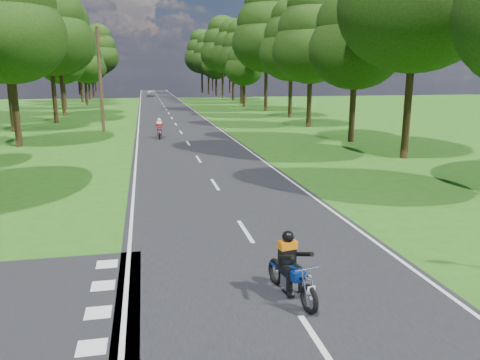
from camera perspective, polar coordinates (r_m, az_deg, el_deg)
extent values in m
plane|color=#2C5914|center=(11.95, 2.72, -9.43)|extent=(160.00, 160.00, 0.00)
cube|color=black|center=(60.94, -8.99, 8.49)|extent=(7.00, 140.00, 0.02)
cube|color=silver|center=(8.54, 9.69, -19.21)|extent=(0.12, 2.00, 0.01)
cube|color=silver|center=(13.77, 0.67, -6.24)|extent=(0.12, 2.00, 0.01)
cube|color=silver|center=(19.44, -3.06, -0.54)|extent=(0.12, 2.00, 0.01)
cube|color=silver|center=(25.27, -5.08, 2.56)|extent=(0.12, 2.00, 0.01)
cube|color=silver|center=(31.16, -6.35, 4.49)|extent=(0.12, 2.00, 0.01)
cube|color=silver|center=(37.09, -7.21, 5.81)|extent=(0.12, 2.00, 0.01)
cube|color=silver|center=(43.04, -7.84, 6.76)|extent=(0.12, 2.00, 0.01)
cube|color=silver|center=(49.00, -8.32, 7.48)|extent=(0.12, 2.00, 0.01)
cube|color=silver|center=(54.96, -8.69, 8.05)|extent=(0.12, 2.00, 0.01)
cube|color=silver|center=(60.94, -8.99, 8.50)|extent=(0.12, 2.00, 0.01)
cube|color=silver|center=(66.92, -9.24, 8.87)|extent=(0.12, 2.00, 0.01)
cube|color=silver|center=(72.90, -9.45, 9.18)|extent=(0.12, 2.00, 0.01)
cube|color=silver|center=(78.89, -9.63, 9.44)|extent=(0.12, 2.00, 0.01)
cube|color=silver|center=(84.87, -9.78, 9.67)|extent=(0.12, 2.00, 0.01)
cube|color=silver|center=(90.86, -9.91, 9.87)|extent=(0.12, 2.00, 0.01)
cube|color=silver|center=(96.85, -10.03, 10.04)|extent=(0.12, 2.00, 0.01)
cube|color=silver|center=(102.85, -10.13, 10.19)|extent=(0.12, 2.00, 0.01)
cube|color=silver|center=(108.84, -10.22, 10.33)|extent=(0.12, 2.00, 0.01)
cube|color=silver|center=(114.83, -10.31, 10.45)|extent=(0.12, 2.00, 0.01)
cube|color=silver|center=(120.82, -10.38, 10.56)|extent=(0.12, 2.00, 0.01)
cube|color=silver|center=(126.82, -10.45, 10.65)|extent=(0.12, 2.00, 0.01)
cube|color=silver|center=(60.88, -12.13, 8.37)|extent=(0.10, 140.00, 0.01)
cube|color=silver|center=(61.18, -5.87, 8.60)|extent=(0.10, 140.00, 0.01)
cube|color=silver|center=(8.74, -17.63, -18.87)|extent=(0.50, 0.50, 0.01)
cube|color=silver|center=(9.78, -16.91, -15.20)|extent=(0.50, 0.50, 0.01)
cube|color=silver|center=(10.85, -16.35, -12.25)|extent=(0.50, 0.50, 0.01)
cube|color=silver|center=(11.95, -15.90, -9.83)|extent=(0.50, 0.50, 0.01)
cylinder|color=black|center=(32.53, -25.60, 7.10)|extent=(0.40, 0.40, 3.91)
ellipsoid|color=#16330B|center=(32.50, -26.45, 15.56)|extent=(6.85, 6.85, 5.82)
ellipsoid|color=#16330B|center=(32.69, -26.80, 18.88)|extent=(5.87, 5.87, 4.99)
cylinder|color=black|center=(41.26, -26.05, 7.94)|extent=(0.40, 0.40, 3.79)
ellipsoid|color=#16330B|center=(41.22, -26.70, 14.40)|extent=(6.64, 6.64, 5.64)
ellipsoid|color=#16330B|center=(41.35, -26.97, 16.95)|extent=(5.69, 5.69, 4.84)
cylinder|color=black|center=(47.06, -21.66, 9.11)|extent=(0.40, 0.40, 4.32)
ellipsoid|color=#16330B|center=(47.10, -22.22, 15.56)|extent=(7.56, 7.56, 6.42)
ellipsoid|color=#16330B|center=(47.27, -22.44, 18.10)|extent=(6.48, 6.48, 5.51)
cylinder|color=black|center=(54.52, -20.78, 9.62)|extent=(0.40, 0.40, 4.40)
ellipsoid|color=#16330B|center=(54.56, -21.25, 15.30)|extent=(7.71, 7.71, 6.55)
ellipsoid|color=#16330B|center=(54.72, -21.44, 17.54)|extent=(6.60, 6.60, 5.61)
ellipsoid|color=#16330B|center=(54.97, -21.64, 19.76)|extent=(4.95, 4.95, 4.21)
cylinder|color=black|center=(64.31, -20.61, 9.48)|extent=(0.40, 0.40, 3.20)
ellipsoid|color=#16330B|center=(64.26, -20.90, 12.98)|extent=(5.60, 5.60, 4.76)
ellipsoid|color=#16330B|center=(64.30, -21.01, 14.36)|extent=(4.80, 4.80, 4.08)
ellipsoid|color=#16330B|center=(64.38, -21.13, 15.75)|extent=(3.60, 3.60, 3.06)
cylinder|color=black|center=(71.37, -18.22, 9.92)|extent=(0.40, 0.40, 3.22)
ellipsoid|color=#16330B|center=(71.32, -18.45, 13.10)|extent=(5.64, 5.64, 4.79)
ellipsoid|color=#16330B|center=(71.36, -18.54, 14.35)|extent=(4.83, 4.83, 4.11)
ellipsoid|color=#16330B|center=(71.44, -18.63, 15.61)|extent=(3.62, 3.62, 3.08)
cylinder|color=black|center=(79.25, -18.73, 10.26)|extent=(0.40, 0.40, 3.61)
ellipsoid|color=#16330B|center=(79.22, -18.97, 13.46)|extent=(6.31, 6.31, 5.37)
ellipsoid|color=#16330B|center=(79.28, -19.07, 14.73)|extent=(5.41, 5.41, 4.60)
ellipsoid|color=#16330B|center=(79.37, -19.16, 16.00)|extent=(4.06, 4.06, 3.45)
cylinder|color=black|center=(86.99, -17.86, 10.18)|extent=(0.40, 0.40, 2.67)
ellipsoid|color=#16330B|center=(86.94, -18.01, 12.34)|extent=(4.67, 4.67, 3.97)
ellipsoid|color=#16330B|center=(86.95, -18.07, 13.20)|extent=(4.00, 4.00, 3.40)
ellipsoid|color=#16330B|center=(86.98, -18.13, 14.05)|extent=(3.00, 3.00, 2.55)
cylinder|color=black|center=(96.12, -17.44, 10.54)|extent=(0.40, 0.40, 3.09)
ellipsoid|color=#16330B|center=(96.08, -17.60, 12.80)|extent=(5.40, 5.40, 4.59)
ellipsoid|color=#16330B|center=(96.10, -17.66, 13.69)|extent=(4.63, 4.63, 3.93)
ellipsoid|color=#16330B|center=(96.15, -17.72, 14.59)|extent=(3.47, 3.47, 2.95)
cylinder|color=black|center=(102.50, -16.58, 11.10)|extent=(0.40, 0.40, 4.48)
ellipsoid|color=#16330B|center=(102.53, -16.78, 14.17)|extent=(7.84, 7.84, 6.66)
ellipsoid|color=#16330B|center=(102.62, -16.86, 15.39)|extent=(6.72, 6.72, 5.71)
ellipsoid|color=#16330B|center=(102.75, -16.94, 16.60)|extent=(5.04, 5.04, 4.28)
cylinder|color=black|center=(111.54, -16.73, 11.09)|extent=(0.40, 0.40, 4.09)
ellipsoid|color=#16330B|center=(111.54, -16.91, 13.68)|extent=(7.16, 7.16, 6.09)
ellipsoid|color=#16330B|center=(111.60, -16.97, 14.70)|extent=(6.14, 6.14, 5.22)
ellipsoid|color=#16330B|center=(111.70, -17.04, 15.72)|extent=(4.61, 4.61, 3.92)
cylinder|color=black|center=(26.85, 19.68, 7.33)|extent=(0.40, 0.40, 4.56)
ellipsoid|color=#16330B|center=(26.96, 20.63, 19.27)|extent=(7.98, 7.98, 6.78)
cylinder|color=black|center=(32.55, 13.50, 7.63)|extent=(0.40, 0.40, 3.49)
ellipsoid|color=#16330B|center=(32.46, 13.91, 15.21)|extent=(6.12, 6.12, 5.20)
ellipsoid|color=#16330B|center=(32.59, 14.08, 18.20)|extent=(5.24, 5.24, 4.46)
cylinder|color=black|center=(40.79, 8.41, 8.98)|extent=(0.40, 0.40, 3.69)
ellipsoid|color=#16330B|center=(40.75, 8.63, 15.37)|extent=(6.46, 6.46, 5.49)
ellipsoid|color=#16330B|center=(40.87, 8.72, 17.89)|extent=(5.54, 5.54, 4.71)
ellipsoid|color=#16330B|center=(41.07, 8.81, 20.39)|extent=(4.15, 4.15, 3.53)
cylinder|color=black|center=(49.50, 6.14, 9.74)|extent=(0.40, 0.40, 3.74)
ellipsoid|color=#16330B|center=(49.47, 6.27, 15.08)|extent=(6.55, 6.55, 5.57)
ellipsoid|color=#16330B|center=(49.57, 6.32, 17.19)|extent=(5.62, 5.62, 4.77)
ellipsoid|color=#16330B|center=(49.75, 6.38, 19.28)|extent=(4.21, 4.21, 3.58)
cylinder|color=black|center=(57.33, 3.17, 10.67)|extent=(0.40, 0.40, 4.64)
ellipsoid|color=#16330B|center=(57.39, 3.24, 16.38)|extent=(8.12, 8.12, 6.91)
ellipsoid|color=#16330B|center=(57.58, 3.27, 18.63)|extent=(6.96, 6.96, 5.92)
ellipsoid|color=#16330B|center=(57.85, 3.30, 20.86)|extent=(5.22, 5.22, 4.44)
cylinder|color=black|center=(64.10, 0.48, 10.14)|extent=(0.40, 0.40, 2.91)
ellipsoid|color=#16330B|center=(64.03, 0.49, 13.35)|extent=(5.09, 5.09, 4.33)
ellipsoid|color=#16330B|center=(64.05, 0.49, 14.61)|extent=(4.36, 4.36, 3.71)
ellipsoid|color=#16330B|center=(64.11, 0.49, 15.88)|extent=(3.27, 3.27, 2.78)
cylinder|color=black|center=(71.64, 0.19, 10.82)|extent=(0.40, 0.40, 3.88)
ellipsoid|color=#16330B|center=(71.63, 0.19, 14.64)|extent=(6.78, 6.78, 5.77)
ellipsoid|color=#16330B|center=(71.71, 0.19, 16.15)|extent=(5.81, 5.81, 4.94)
ellipsoid|color=#16330B|center=(71.84, 0.19, 17.66)|extent=(4.36, 4.36, 3.71)
cylinder|color=black|center=(80.01, -0.83, 11.15)|extent=(0.40, 0.40, 4.18)
ellipsoid|color=#16330B|center=(80.01, -0.84, 14.83)|extent=(7.31, 7.31, 6.21)
ellipsoid|color=#16330B|center=(80.11, -0.85, 16.29)|extent=(6.27, 6.27, 5.33)
ellipsoid|color=#16330B|center=(80.25, -0.85, 17.74)|extent=(4.70, 4.70, 4.00)
cylinder|color=black|center=(88.77, -2.12, 11.46)|extent=(0.40, 0.40, 4.63)
ellipsoid|color=#16330B|center=(88.81, -2.15, 15.14)|extent=(8.11, 8.11, 6.89)
ellipsoid|color=#16330B|center=(88.93, -2.16, 16.59)|extent=(6.95, 6.95, 5.91)
ellipsoid|color=#16330B|center=(89.10, -2.18, 18.04)|extent=(5.21, 5.21, 4.43)
cylinder|color=black|center=(95.96, -2.91, 11.18)|extent=(0.40, 0.40, 3.36)
ellipsoid|color=#16330B|center=(95.93, -2.94, 13.65)|extent=(5.88, 5.88, 5.00)
ellipsoid|color=#16330B|center=(95.96, -2.95, 14.63)|extent=(5.04, 5.04, 4.29)
ellipsoid|color=#16330B|center=(96.03, -2.96, 15.61)|extent=(3.78, 3.78, 3.21)
cylinder|color=black|center=(103.02, -3.84, 11.49)|extent=(0.40, 0.40, 4.09)
ellipsoid|color=#16330B|center=(103.02, -3.88, 14.29)|extent=(7.15, 7.15, 6.08)
ellipsoid|color=#16330B|center=(103.09, -3.90, 15.39)|extent=(6.13, 6.13, 5.21)
ellipsoid|color=#16330B|center=(103.20, -3.92, 16.50)|extent=(4.60, 4.60, 3.91)
cylinder|color=black|center=(110.65, -4.64, 11.67)|extent=(0.40, 0.40, 4.48)
ellipsoid|color=#16330B|center=(110.68, -4.69, 14.53)|extent=(7.84, 7.84, 6.66)
ellipsoid|color=#16330B|center=(110.76, -4.71, 15.66)|extent=(6.72, 6.72, 5.71)
ellipsoid|color=#16330B|center=(110.89, -4.73, 16.78)|extent=(5.04, 5.04, 4.28)
cylinder|color=black|center=(121.26, -17.17, 11.11)|extent=(0.40, 0.40, 3.84)
ellipsoid|color=#16330B|center=(121.25, -17.32, 13.34)|extent=(6.72, 6.72, 5.71)
ellipsoid|color=#16330B|center=(121.30, -17.38, 14.22)|extent=(5.76, 5.76, 4.90)
ellipsoid|color=#16330B|center=(121.37, -17.44, 15.10)|extent=(4.32, 4.32, 3.67)
cylinder|color=black|center=(124.01, -3.35, 11.75)|extent=(0.40, 0.40, 4.16)
ellipsoid|color=#16330B|center=(124.02, -3.39, 14.11)|extent=(7.28, 7.28, 6.19)
ellipsoid|color=#16330B|center=(124.08, -3.40, 15.05)|extent=(6.24, 6.24, 5.30)
ellipsoid|color=#16330B|center=(124.17, -3.41, 15.98)|extent=(4.68, 4.68, 3.98)
cylinder|color=black|center=(106.57, -19.00, 10.72)|extent=(0.40, 0.40, 3.52)
ellipsoid|color=#16330B|center=(106.55, -19.17, 13.05)|extent=(6.16, 6.16, 5.24)
ellipsoid|color=#16330B|center=(106.59, -19.24, 13.97)|extent=(5.28, 5.28, 4.49)
ellipsoid|color=#16330B|center=(106.65, -19.31, 14.89)|extent=(3.96, 3.96, 3.37)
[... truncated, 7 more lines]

